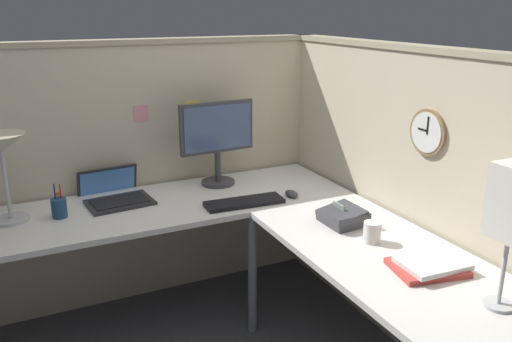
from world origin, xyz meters
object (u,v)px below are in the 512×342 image
(laptop, at_px, (114,194))
(wall_clock, at_px, (428,132))
(desk_lamp_dome, at_px, (1,151))
(office_phone, at_px, (343,217))
(pen_cup, at_px, (59,208))
(monitor, at_px, (217,137))
(book_stack, at_px, (429,266))
(coffee_mug, at_px, (372,232))
(computer_mouse, at_px, (292,194))
(keyboard, at_px, (244,202))

(laptop, height_order, wall_clock, wall_clock)
(desk_lamp_dome, xyz_separation_m, office_phone, (1.47, -0.75, -0.33))
(laptop, height_order, pen_cup, pen_cup)
(monitor, distance_m, book_stack, 1.46)
(office_phone, xyz_separation_m, wall_clock, (0.33, -0.17, 0.43))
(laptop, xyz_separation_m, coffee_mug, (0.94, -1.08, 0.02))
(computer_mouse, height_order, coffee_mug, coffee_mug)
(wall_clock, bearing_deg, laptop, 141.23)
(office_phone, bearing_deg, pen_cup, 150.77)
(keyboard, xyz_separation_m, coffee_mug, (0.33, -0.68, 0.04))
(laptop, distance_m, pen_cup, 0.34)
(book_stack, bearing_deg, pen_cup, 136.01)
(desk_lamp_dome, xyz_separation_m, book_stack, (1.51, -1.30, -0.34))
(laptop, relative_size, book_stack, 1.30)
(monitor, bearing_deg, desk_lamp_dome, -175.69)
(computer_mouse, distance_m, office_phone, 0.45)
(book_stack, relative_size, coffee_mug, 3.29)
(keyboard, xyz_separation_m, desk_lamp_dome, (-1.15, 0.29, 0.35))
(office_phone, bearing_deg, coffee_mug, -89.79)
(desk_lamp_dome, distance_m, wall_clock, 2.03)
(keyboard, distance_m, coffee_mug, 0.76)
(pen_cup, xyz_separation_m, wall_clock, (1.58, -0.87, 0.41))
(wall_clock, bearing_deg, coffee_mug, -170.48)
(computer_mouse, xyz_separation_m, desk_lamp_dome, (-1.43, 0.30, 0.35))
(pen_cup, distance_m, book_stack, 1.79)
(laptop, height_order, coffee_mug, laptop)
(laptop, relative_size, wall_clock, 1.87)
(monitor, distance_m, coffee_mug, 1.14)
(laptop, bearing_deg, pen_cup, -152.94)
(computer_mouse, xyz_separation_m, wall_clock, (0.37, -0.62, 0.45))
(computer_mouse, relative_size, office_phone, 0.50)
(office_phone, bearing_deg, laptop, 137.83)
(keyboard, height_order, coffee_mug, coffee_mug)
(coffee_mug, bearing_deg, computer_mouse, 93.11)
(monitor, bearing_deg, wall_clock, -56.81)
(book_stack, relative_size, wall_clock, 1.44)
(laptop, relative_size, keyboard, 0.96)
(keyboard, distance_m, desk_lamp_dome, 1.23)
(monitor, relative_size, desk_lamp_dome, 1.12)
(laptop, relative_size, desk_lamp_dome, 0.92)
(computer_mouse, bearing_deg, monitor, 126.91)
(keyboard, relative_size, pen_cup, 2.39)
(office_phone, relative_size, wall_clock, 0.95)
(keyboard, relative_size, office_phone, 2.06)
(monitor, relative_size, laptop, 1.22)
(keyboard, relative_size, wall_clock, 1.95)
(laptop, height_order, keyboard, laptop)
(laptop, distance_m, coffee_mug, 1.43)
(keyboard, bearing_deg, desk_lamp_dome, 169.53)
(laptop, distance_m, wall_clock, 1.69)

